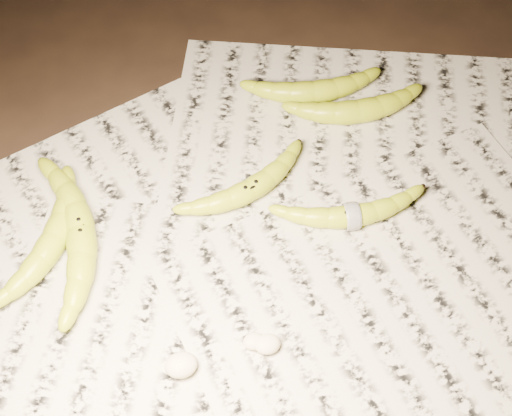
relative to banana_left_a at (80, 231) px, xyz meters
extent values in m
plane|color=black|center=(0.23, -0.07, -0.03)|extent=(3.00, 3.00, 0.00)
cube|color=#BBB6A0|center=(0.23, -0.06, -0.02)|extent=(0.90, 0.70, 0.01)
torus|color=white|center=(0.36, -0.05, 0.00)|extent=(0.01, 0.04, 0.04)
ellipsoid|color=beige|center=(0.10, -0.21, -0.01)|extent=(0.04, 0.03, 0.02)
ellipsoid|color=beige|center=(0.20, -0.20, -0.01)|extent=(0.03, 0.02, 0.02)
ellipsoid|color=beige|center=(0.21, -0.20, -0.01)|extent=(0.03, 0.03, 0.02)
camera|label=1|loc=(0.13, -0.54, 0.81)|focal=50.00mm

